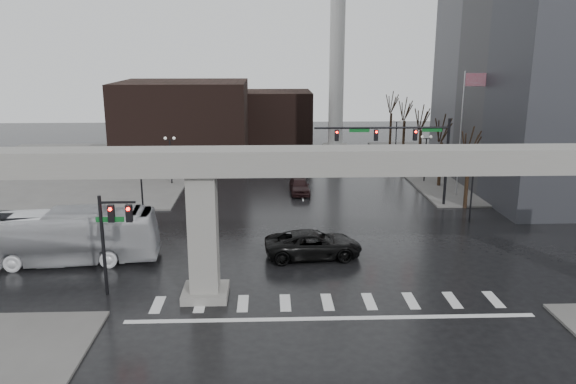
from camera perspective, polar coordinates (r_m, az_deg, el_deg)
The scene contains 24 objects.
ground at distance 33.50m, azimuth 3.84°, elevation -10.36°, with size 160.00×160.00×0.00m, color black.
sidewalk_ne at distance 73.77m, azimuth 21.37°, elevation 2.50°, with size 28.00×36.00×0.15m, color #63605E.
sidewalk_nw at distance 71.39m, azimuth -20.60°, elevation 2.20°, with size 28.00×36.00×0.15m, color #63605E.
elevated_guideway at distance 31.41m, azimuth 6.34°, elevation 1.19°, with size 48.00×2.60×8.70m.
building_far_left at distance 73.59m, azimuth -10.52°, elevation 7.12°, with size 16.00×14.00×10.00m, color black.
building_far_mid at distance 82.87m, azimuth -1.19°, elevation 7.45°, with size 10.00×10.00×8.00m, color black.
smokestack at distance 76.82m, azimuth 5.00°, elevation 13.84°, with size 3.60×3.60×30.00m.
signal_mast_arm at distance 51.23m, azimuth 11.87°, elevation 4.89°, with size 12.12×0.43×8.00m.
signal_left_pole at distance 33.52m, azimuth -17.49°, elevation -3.54°, with size 2.30×0.30×6.00m.
flagpole_assembly at distance 55.84m, azimuth 17.51°, elevation 7.07°, with size 2.06×0.12×12.00m.
lamp_right_0 at distance 48.50m, azimuth 18.24°, elevation 1.11°, with size 1.22×0.32×5.11m.
lamp_right_1 at distance 61.54m, azimuth 13.82°, elevation 4.11°, with size 1.22×0.32×5.11m.
lamp_right_2 at distance 74.92m, azimuth 10.95°, elevation 6.04°, with size 1.22×0.32×5.11m.
lamp_left_0 at distance 46.61m, azimuth -14.67°, elevation 0.85°, with size 1.22×0.32×5.11m.
lamp_left_1 at distance 60.06m, azimuth -11.86°, elevation 3.98°, with size 1.22×0.32×5.11m.
lamp_left_2 at distance 73.72m, azimuth -10.08°, elevation 5.95°, with size 1.22×0.32×5.11m.
tree_right_0 at distance 52.67m, azimuth 17.76°, elevation 1.39°, with size 1.09×1.58×7.50m.
tree_right_1 at distance 60.07m, azimuth 15.24°, elevation 3.17°, with size 1.09×1.61×7.67m.
tree_right_2 at distance 67.61m, azimuth 13.27°, elevation 4.56°, with size 1.10×1.63×7.85m.
tree_right_3 at distance 75.25m, azimuth 11.69°, elevation 5.66°, with size 1.11×1.66×8.02m.
tree_right_4 at distance 82.95m, azimuth 10.40°, elevation 6.56°, with size 1.12×1.69×8.19m.
pickup_truck at distance 38.78m, azimuth 2.59°, elevation -5.34°, with size 3.07×6.66×1.85m, color black.
city_bus at distance 40.50m, azimuth -22.39°, elevation -4.23°, with size 3.08×13.16×3.67m, color silver.
far_car at distance 55.62m, azimuth 1.18°, elevation 0.65°, with size 1.90×4.72×1.61m, color black.
Camera 1 is at (-3.32, -30.25, 14.00)m, focal length 35.00 mm.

